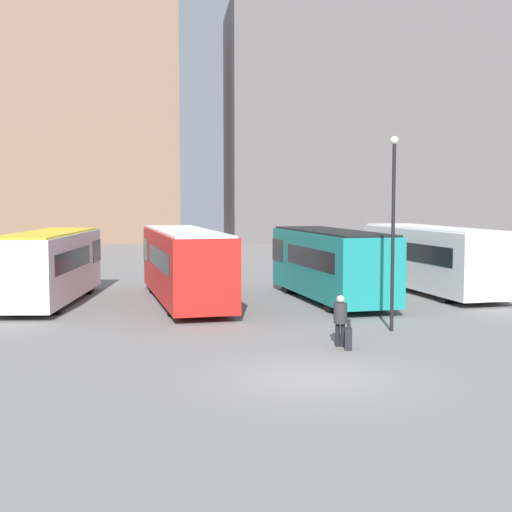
{
  "coord_description": "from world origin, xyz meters",
  "views": [
    {
      "loc": [
        -3.58,
        -17.44,
        4.54
      ],
      "look_at": [
        -0.33,
        9.73,
        2.31
      ],
      "focal_mm": 50.0,
      "sensor_mm": 36.0,
      "label": 1
    }
  ],
  "objects_px": {
    "bus_0": "(49,265)",
    "bus_2": "(330,263)",
    "bus_1": "(184,263)",
    "bus_3": "(431,257)",
    "suitcase": "(349,339)",
    "traveler": "(340,316)",
    "lamp_post_1": "(393,219)"
  },
  "relations": [
    {
      "from": "bus_2",
      "to": "lamp_post_1",
      "type": "distance_m",
      "value": 7.69
    },
    {
      "from": "bus_0",
      "to": "traveler",
      "type": "height_order",
      "value": "bus_0"
    },
    {
      "from": "suitcase",
      "to": "lamp_post_1",
      "type": "height_order",
      "value": "lamp_post_1"
    },
    {
      "from": "bus_1",
      "to": "bus_2",
      "type": "distance_m",
      "value": 6.41
    },
    {
      "from": "traveler",
      "to": "lamp_post_1",
      "type": "xyz_separation_m",
      "value": [
        2.35,
        2.28,
        2.88
      ]
    },
    {
      "from": "bus_0",
      "to": "traveler",
      "type": "relative_size",
      "value": 6.18
    },
    {
      "from": "bus_0",
      "to": "bus_2",
      "type": "relative_size",
      "value": 1.0
    },
    {
      "from": "bus_2",
      "to": "bus_0",
      "type": "bearing_deg",
      "value": 78.54
    },
    {
      "from": "bus_2",
      "to": "lamp_post_1",
      "type": "height_order",
      "value": "lamp_post_1"
    },
    {
      "from": "bus_2",
      "to": "bus_3",
      "type": "xyz_separation_m",
      "value": [
        5.44,
        2.15,
        0.02
      ]
    },
    {
      "from": "bus_0",
      "to": "traveler",
      "type": "bearing_deg",
      "value": -129.74
    },
    {
      "from": "traveler",
      "to": "lamp_post_1",
      "type": "relative_size",
      "value": 0.24
    },
    {
      "from": "lamp_post_1",
      "to": "bus_0",
      "type": "bearing_deg",
      "value": 147.21
    },
    {
      "from": "bus_0",
      "to": "bus_1",
      "type": "bearing_deg",
      "value": -88.67
    },
    {
      "from": "bus_1",
      "to": "bus_3",
      "type": "height_order",
      "value": "bus_1"
    },
    {
      "from": "bus_1",
      "to": "traveler",
      "type": "height_order",
      "value": "bus_1"
    },
    {
      "from": "bus_3",
      "to": "suitcase",
      "type": "xyz_separation_m",
      "value": [
        -7.15,
        -12.3,
        -1.38
      ]
    },
    {
      "from": "suitcase",
      "to": "bus_1",
      "type": "bearing_deg",
      "value": 37.55
    },
    {
      "from": "bus_0",
      "to": "bus_2",
      "type": "xyz_separation_m",
      "value": [
        12.2,
        -0.81,
        0.03
      ]
    },
    {
      "from": "bus_0",
      "to": "traveler",
      "type": "xyz_separation_m",
      "value": [
        10.36,
        -10.47,
        -0.73
      ]
    },
    {
      "from": "bus_1",
      "to": "bus_3",
      "type": "xyz_separation_m",
      "value": [
        11.84,
        1.77,
        -0.01
      ]
    },
    {
      "from": "bus_2",
      "to": "bus_3",
      "type": "distance_m",
      "value": 5.85
    },
    {
      "from": "bus_1",
      "to": "suitcase",
      "type": "bearing_deg",
      "value": -163.32
    },
    {
      "from": "bus_0",
      "to": "bus_2",
      "type": "bearing_deg",
      "value": -88.24
    },
    {
      "from": "bus_2",
      "to": "bus_3",
      "type": "bearing_deg",
      "value": -76.09
    },
    {
      "from": "bus_3",
      "to": "lamp_post_1",
      "type": "bearing_deg",
      "value": 145.17
    },
    {
      "from": "bus_0",
      "to": "lamp_post_1",
      "type": "xyz_separation_m",
      "value": [
        12.71,
        -8.18,
        2.16
      ]
    },
    {
      "from": "bus_2",
      "to": "lamp_post_1",
      "type": "xyz_separation_m",
      "value": [
        0.5,
        -7.37,
        2.13
      ]
    },
    {
      "from": "bus_0",
      "to": "bus_1",
      "type": "distance_m",
      "value": 5.82
    },
    {
      "from": "traveler",
      "to": "bus_1",
      "type": "bearing_deg",
      "value": 37.95
    },
    {
      "from": "bus_0",
      "to": "traveler",
      "type": "distance_m",
      "value": 14.74
    },
    {
      "from": "bus_3",
      "to": "lamp_post_1",
      "type": "xyz_separation_m",
      "value": [
        -4.94,
        -9.52,
        2.11
      ]
    }
  ]
}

